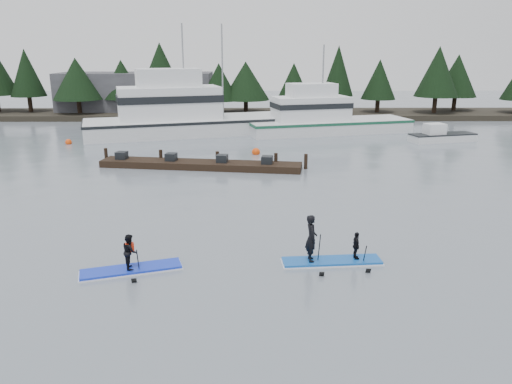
{
  "coord_description": "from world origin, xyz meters",
  "views": [
    {
      "loc": [
        -0.22,
        -16.9,
        7.67
      ],
      "look_at": [
        0.0,
        6.0,
        1.1
      ],
      "focal_mm": 35.0,
      "sensor_mm": 36.0,
      "label": 1
    }
  ],
  "objects_px": {
    "paddleboard_solo": "(131,260)",
    "paddleboard_duo": "(326,248)",
    "floating_dock": "(200,165)",
    "fishing_boat_large": "(190,125)",
    "fishing_boat_medium": "(324,126)"
  },
  "relations": [
    {
      "from": "floating_dock",
      "to": "fishing_boat_large",
      "type": "bearing_deg",
      "value": 108.37
    },
    {
      "from": "fishing_boat_medium",
      "to": "floating_dock",
      "type": "distance_m",
      "value": 17.97
    },
    {
      "from": "fishing_boat_medium",
      "to": "paddleboard_duo",
      "type": "xyz_separation_m",
      "value": [
        -4.19,
        -30.17,
        -0.06
      ]
    },
    {
      "from": "fishing_boat_medium",
      "to": "paddleboard_duo",
      "type": "height_order",
      "value": "fishing_boat_medium"
    },
    {
      "from": "paddleboard_solo",
      "to": "paddleboard_duo",
      "type": "xyz_separation_m",
      "value": [
        7.09,
        0.64,
        0.17
      ]
    },
    {
      "from": "paddleboard_duo",
      "to": "paddleboard_solo",
      "type": "bearing_deg",
      "value": -179.22
    },
    {
      "from": "paddleboard_solo",
      "to": "paddleboard_duo",
      "type": "relative_size",
      "value": 0.97
    },
    {
      "from": "fishing_boat_large",
      "to": "paddleboard_duo",
      "type": "height_order",
      "value": "fishing_boat_large"
    },
    {
      "from": "fishing_boat_large",
      "to": "fishing_boat_medium",
      "type": "distance_m",
      "value": 12.75
    },
    {
      "from": "paddleboard_solo",
      "to": "paddleboard_duo",
      "type": "bearing_deg",
      "value": -12.04
    },
    {
      "from": "fishing_boat_medium",
      "to": "paddleboard_solo",
      "type": "height_order",
      "value": "fishing_boat_medium"
    },
    {
      "from": "fishing_boat_large",
      "to": "fishing_boat_medium",
      "type": "bearing_deg",
      "value": -14.2
    },
    {
      "from": "floating_dock",
      "to": "paddleboard_duo",
      "type": "bearing_deg",
      "value": -59.39
    },
    {
      "from": "floating_dock",
      "to": "paddleboard_solo",
      "type": "relative_size",
      "value": 3.72
    },
    {
      "from": "fishing_boat_large",
      "to": "fishing_boat_medium",
      "type": "xyz_separation_m",
      "value": [
        12.74,
        0.58,
        -0.21
      ]
    }
  ]
}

